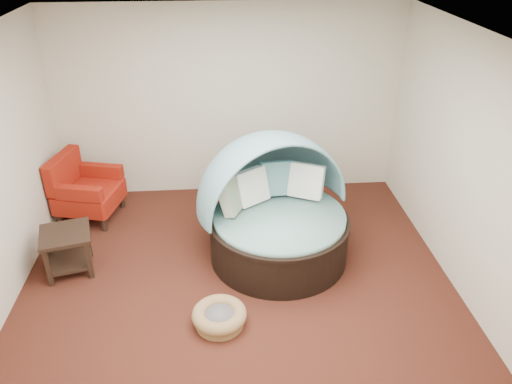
{
  "coord_description": "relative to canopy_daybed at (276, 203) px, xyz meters",
  "views": [
    {
      "loc": [
        -0.16,
        -4.45,
        3.77
      ],
      "look_at": [
        0.25,
        0.6,
        0.96
      ],
      "focal_mm": 35.0,
      "sensor_mm": 36.0,
      "label": 1
    }
  ],
  "objects": [
    {
      "name": "wall_back",
      "position": [
        -0.5,
        1.77,
        0.67
      ],
      "size": [
        5.0,
        0.0,
        5.0
      ],
      "primitive_type": "plane",
      "rotation": [
        1.57,
        0.0,
        0.0
      ],
      "color": "beige",
      "rests_on": "floor"
    },
    {
      "name": "red_armchair",
      "position": [
        -2.56,
        1.08,
        -0.29
      ],
      "size": [
        0.97,
        0.97,
        0.94
      ],
      "rotation": [
        0.0,
        0.0,
        -0.24
      ],
      "color": "black",
      "rests_on": "floor"
    },
    {
      "name": "pet_basket",
      "position": [
        -0.72,
        -1.24,
        -0.62
      ],
      "size": [
        0.64,
        0.64,
        0.2
      ],
      "rotation": [
        0.0,
        0.0,
        0.11
      ],
      "color": "brown",
      "rests_on": "floor"
    },
    {
      "name": "wall_right",
      "position": [
        2.0,
        -0.73,
        0.67
      ],
      "size": [
        0.0,
        5.0,
        5.0
      ],
      "primitive_type": "plane",
      "rotation": [
        1.57,
        0.0,
        -1.57
      ],
      "color": "beige",
      "rests_on": "floor"
    },
    {
      "name": "floor",
      "position": [
        -0.5,
        -0.73,
        -0.73
      ],
      "size": [
        5.0,
        5.0,
        0.0
      ],
      "primitive_type": "plane",
      "color": "#4C1F15",
      "rests_on": "ground"
    },
    {
      "name": "canopy_daybed",
      "position": [
        0.0,
        0.0,
        0.0
      ],
      "size": [
        2.22,
        2.19,
        1.57
      ],
      "rotation": [
        0.0,
        0.0,
        0.34
      ],
      "color": "black",
      "rests_on": "floor"
    },
    {
      "name": "ceiling",
      "position": [
        -0.5,
        -0.73,
        2.07
      ],
      "size": [
        5.0,
        5.0,
        0.0
      ],
      "primitive_type": "plane",
      "rotation": [
        3.14,
        0.0,
        0.0
      ],
      "color": "white",
      "rests_on": "wall_back"
    },
    {
      "name": "side_table",
      "position": [
        -2.5,
        -0.17,
        -0.38
      ],
      "size": [
        0.68,
        0.68,
        0.54
      ],
      "rotation": [
        0.0,
        0.0,
        0.25
      ],
      "color": "black",
      "rests_on": "floor"
    }
  ]
}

